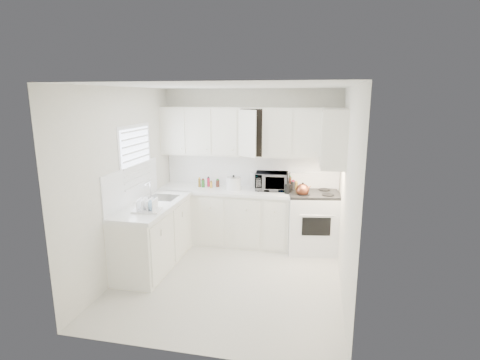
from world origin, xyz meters
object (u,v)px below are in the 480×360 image
(tea_kettle, at_px, (303,189))
(microwave, at_px, (272,179))
(stove, at_px, (313,213))
(rice_cooker, at_px, (234,182))
(dish_rack, at_px, (147,204))
(utensil_crock, at_px, (288,182))

(tea_kettle, bearing_deg, microwave, 133.21)
(stove, distance_m, tea_kettle, 0.50)
(rice_cooker, bearing_deg, tea_kettle, -25.74)
(rice_cooker, relative_size, dish_rack, 0.68)
(stove, bearing_deg, microwave, 160.89)
(tea_kettle, bearing_deg, rice_cooker, 152.93)
(rice_cooker, xyz_separation_m, dish_rack, (-0.88, -1.42, -0.02))
(stove, distance_m, dish_rack, 2.66)
(utensil_crock, height_order, dish_rack, utensil_crock)
(rice_cooker, xyz_separation_m, utensil_crock, (0.91, -0.07, 0.06))
(dish_rack, bearing_deg, rice_cooker, 50.05)
(stove, distance_m, microwave, 0.87)
(stove, height_order, rice_cooker, stove)
(tea_kettle, height_order, utensil_crock, utensil_crock)
(tea_kettle, bearing_deg, stove, 23.18)
(microwave, bearing_deg, dish_rack, -139.73)
(rice_cooker, height_order, dish_rack, rice_cooker)
(rice_cooker, relative_size, utensil_crock, 0.68)
(stove, height_order, tea_kettle, stove)
(rice_cooker, bearing_deg, dish_rack, -138.91)
(stove, relative_size, microwave, 2.34)
(tea_kettle, distance_m, rice_cooker, 1.16)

